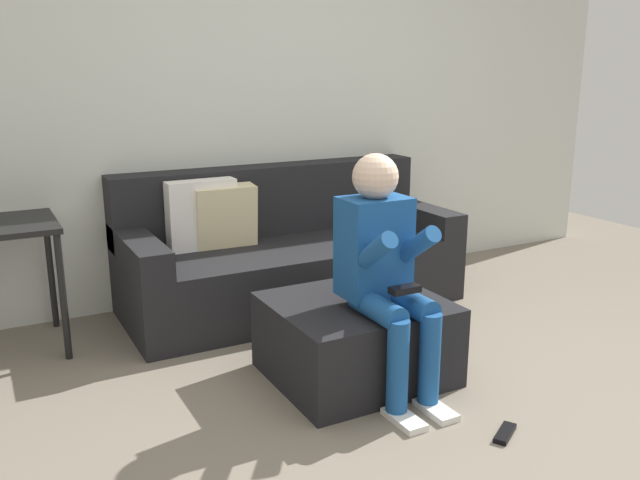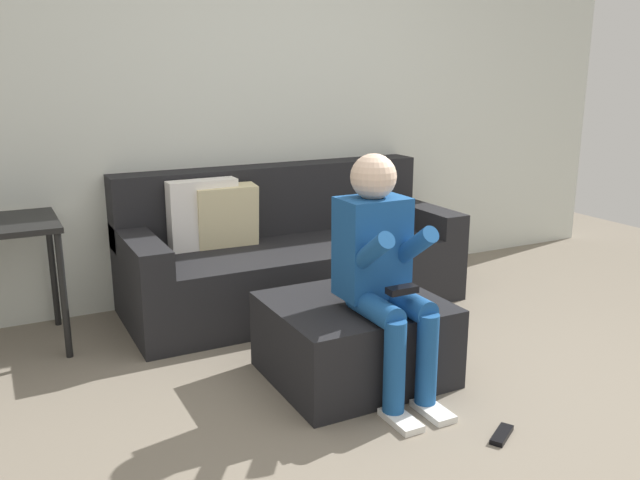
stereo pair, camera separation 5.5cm
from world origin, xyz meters
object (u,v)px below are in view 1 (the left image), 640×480
couch_sectional (285,255)px  remote_near_ottoman (505,433)px  ottoman (356,339)px  person_seated (384,262)px

couch_sectional → remote_near_ottoman: size_ratio=12.79×
ottoman → person_seated: size_ratio=0.73×
person_seated → remote_near_ottoman: size_ratio=6.79×
ottoman → couch_sectional: bearing=82.6°
person_seated → ottoman: bearing=101.4°
ottoman → remote_near_ottoman: (0.26, -0.77, -0.18)m
remote_near_ottoman → person_seated: bearing=79.3°
ottoman → person_seated: person_seated is taller
couch_sectional → person_seated: 1.33m
couch_sectional → remote_near_ottoman: 1.92m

